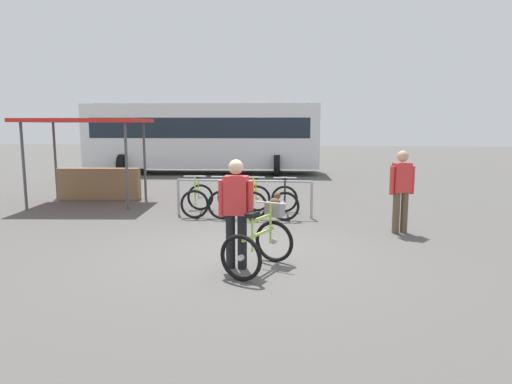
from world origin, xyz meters
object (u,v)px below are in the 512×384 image
at_px(featured_bicycle, 262,237).
at_px(person_with_featured_bike, 236,209).
at_px(pedestrian_with_backpack, 401,186).
at_px(racked_bike_blue, 226,200).
at_px(racked_bike_yellow, 255,200).
at_px(bus_distant, 203,134).
at_px(racked_bike_lime, 198,199).
at_px(market_stall, 92,152).
at_px(racked_bike_black, 285,201).

xyz_separation_m(featured_bicycle, person_with_featured_bike, (-0.39, -0.03, 0.42)).
bearing_deg(pedestrian_with_backpack, racked_bike_blue, 159.54).
bearing_deg(racked_bike_yellow, pedestrian_with_backpack, -24.46).
distance_m(pedestrian_with_backpack, bus_distant, 12.50).
height_order(racked_bike_lime, pedestrian_with_backpack, pedestrian_with_backpack).
relative_size(featured_bicycle, bus_distant, 0.12).
relative_size(racked_bike_blue, racked_bike_yellow, 1.00).
height_order(person_with_featured_bike, market_stall, market_stall).
xyz_separation_m(racked_bike_black, bus_distant, (-4.09, 9.29, 1.37)).
distance_m(racked_bike_blue, pedestrian_with_backpack, 4.06).
bearing_deg(market_stall, racked_bike_lime, -23.77).
distance_m(featured_bicycle, person_with_featured_bike, 0.58).
distance_m(racked_bike_blue, market_stall, 4.40).
height_order(featured_bicycle, bus_distant, bus_distant).
relative_size(featured_bicycle, market_stall, 0.38).
distance_m(racked_bike_blue, racked_bike_black, 1.40).
bearing_deg(featured_bicycle, racked_bike_black, 88.34).
distance_m(racked_bike_yellow, bus_distant, 9.98).
xyz_separation_m(racked_bike_blue, bus_distant, (-2.69, 9.27, 1.37)).
bearing_deg(person_with_featured_bike, pedestrian_with_backpack, 42.63).
height_order(racked_bike_blue, racked_bike_black, same).
height_order(racked_bike_black, featured_bicycle, featured_bicycle).
relative_size(racked_bike_black, bus_distant, 0.11).
bearing_deg(racked_bike_blue, pedestrian_with_backpack, -20.46).
height_order(racked_bike_blue, racked_bike_yellow, same).
relative_size(racked_bike_lime, bus_distant, 0.12).
height_order(racked_bike_lime, bus_distant, bus_distant).
relative_size(person_with_featured_bike, bus_distant, 0.16).
bearing_deg(racked_bike_lime, racked_bike_blue, -0.88).
relative_size(racked_bike_lime, featured_bicycle, 0.94).
height_order(bus_distant, market_stall, bus_distant).
xyz_separation_m(person_with_featured_bike, bus_distant, (-3.59, 13.31, 0.83)).
height_order(pedestrian_with_backpack, bus_distant, bus_distant).
distance_m(racked_bike_black, bus_distant, 10.24).
bearing_deg(racked_bike_blue, racked_bike_yellow, -0.88).
relative_size(pedestrian_with_backpack, market_stall, 0.49).
height_order(racked_bike_lime, featured_bicycle, featured_bicycle).
bearing_deg(person_with_featured_bike, featured_bicycle, 4.53).
height_order(featured_bicycle, person_with_featured_bike, person_with_featured_bike).
bearing_deg(racked_bike_blue, racked_bike_black, -0.88).
bearing_deg(bus_distant, pedestrian_with_backpack, -58.82).
distance_m(racked_bike_yellow, racked_bike_black, 0.70).
xyz_separation_m(pedestrian_with_backpack, market_stall, (-7.78, 2.88, 0.46)).
distance_m(racked_bike_yellow, featured_bicycle, 4.05).
bearing_deg(bus_distant, featured_bicycle, -73.32).
relative_size(racked_bike_yellow, market_stall, 0.34).
xyz_separation_m(racked_bike_yellow, pedestrian_with_backpack, (3.06, -1.39, 0.57)).
distance_m(racked_bike_lime, racked_bike_black, 2.10).
distance_m(racked_bike_yellow, pedestrian_with_backpack, 3.41).
distance_m(featured_bicycle, pedestrian_with_backpack, 3.63).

